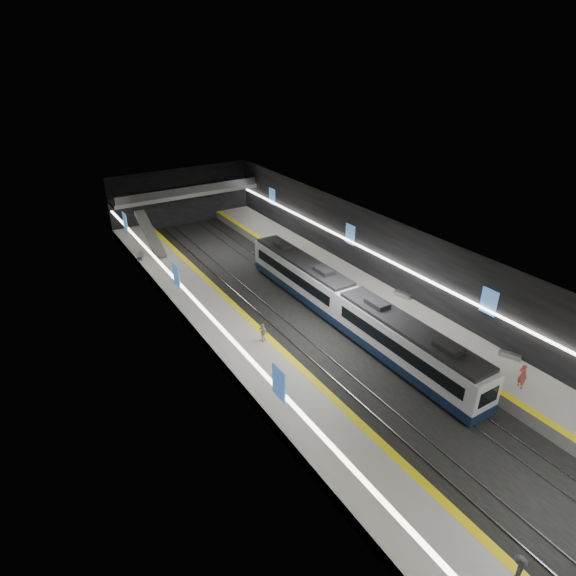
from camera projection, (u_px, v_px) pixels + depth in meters
ground at (329, 338)px, 42.39m from camera, size 70.00×70.00×0.00m
ceiling at (333, 254)px, 38.74m from camera, size 20.00×70.00×0.04m
wall_left at (223, 331)px, 35.87m from camera, size 0.04×70.00×8.00m
wall_right at (417, 271)px, 45.26m from camera, size 0.04×70.00×8.00m
wall_back at (182, 197)px, 67.02m from camera, size 20.00×0.04×8.00m
platform_left at (254, 360)px, 38.64m from camera, size 5.00×70.00×1.00m
tile_surface_left at (254, 354)px, 38.40m from camera, size 5.00×70.00×0.02m
tactile_strip_left at (278, 346)px, 39.43m from camera, size 0.60×70.00×0.02m
platform_right at (393, 311)px, 45.68m from camera, size 5.00×70.00×1.00m
tile_surface_right at (394, 306)px, 45.45m from camera, size 5.00×70.00×0.02m
tactile_strip_right at (376, 312)px, 44.41m from camera, size 0.60×70.00×0.02m
rails at (329, 337)px, 42.36m from camera, size 6.52×70.00×0.12m
train at (348, 305)px, 43.16m from camera, size 2.69×30.05×3.60m
ad_posters at (324, 288)px, 41.09m from camera, size 19.94×53.50×2.20m
cove_light_left at (226, 333)px, 36.05m from camera, size 0.25×68.60×0.12m
cove_light_right at (415, 274)px, 45.25m from camera, size 0.25×68.60×0.12m
mezzanine_bridge at (187, 193)px, 64.98m from camera, size 20.00×3.00×1.50m
escalator at (150, 234)px, 57.20m from camera, size 1.20×7.50×3.92m
bench_left_far at (140, 256)px, 55.48m from camera, size 1.18×1.99×0.47m
bench_right_near at (510, 355)px, 37.95m from camera, size 1.09×1.72×0.41m
bench_right_far at (403, 295)px, 47.01m from camera, size 0.81×1.86×0.44m
passenger_right_a at (522, 376)px, 34.35m from camera, size 0.65×0.81×1.94m
passenger_left_a at (263, 332)px, 39.83m from camera, size 0.68×1.01×1.60m
passenger_left_b at (518, 569)px, 21.94m from camera, size 1.14×0.79×1.61m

